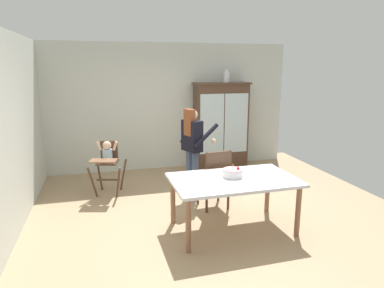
% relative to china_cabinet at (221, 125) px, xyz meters
% --- Properties ---
extents(ground_plane, '(6.24, 6.24, 0.00)m').
position_rel_china_cabinet_xyz_m(ground_plane, '(-1.09, -2.37, -0.94)').
color(ground_plane, tan).
extents(wall_back, '(5.32, 0.06, 2.70)m').
position_rel_china_cabinet_xyz_m(wall_back, '(-1.09, 0.26, 0.41)').
color(wall_back, silver).
rests_on(wall_back, ground_plane).
extents(wall_left, '(0.06, 5.32, 2.70)m').
position_rel_china_cabinet_xyz_m(wall_left, '(-3.72, -2.37, 0.41)').
color(wall_left, silver).
rests_on(wall_left, ground_plane).
extents(china_cabinet, '(1.22, 0.48, 1.88)m').
position_rel_china_cabinet_xyz_m(china_cabinet, '(0.00, 0.00, 0.00)').
color(china_cabinet, '#4C3323').
rests_on(china_cabinet, ground_plane).
extents(ceramic_vase, '(0.13, 0.13, 0.27)m').
position_rel_china_cabinet_xyz_m(ceramic_vase, '(0.11, 0.00, 1.05)').
color(ceramic_vase, white).
rests_on(ceramic_vase, china_cabinet).
extents(high_chair_with_toddler, '(0.70, 0.79, 0.95)m').
position_rel_china_cabinet_xyz_m(high_chair_with_toddler, '(-2.48, -1.08, -0.29)').
color(high_chair_with_toddler, '#4C3323').
rests_on(high_chair_with_toddler, ground_plane).
extents(adult_person, '(0.63, 0.62, 1.53)m').
position_rel_china_cabinet_xyz_m(adult_person, '(-1.08, -1.61, 0.03)').
color(adult_person, '#3D4C6B').
rests_on(adult_person, ground_plane).
extents(dining_table, '(1.69, 1.04, 0.74)m').
position_rel_china_cabinet_xyz_m(dining_table, '(-0.87, -2.94, -0.29)').
color(dining_table, silver).
rests_on(dining_table, ground_plane).
extents(birthday_cake, '(0.28, 0.28, 0.19)m').
position_rel_china_cabinet_xyz_m(birthday_cake, '(-0.85, -2.86, -0.15)').
color(birthday_cake, white).
rests_on(birthday_cake, dining_table).
extents(dining_chair_far_side, '(0.48, 0.48, 0.96)m').
position_rel_china_cabinet_xyz_m(dining_chair_far_side, '(-0.87, -2.22, -0.39)').
color(dining_chair_far_side, '#4C3323').
rests_on(dining_chair_far_side, ground_plane).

